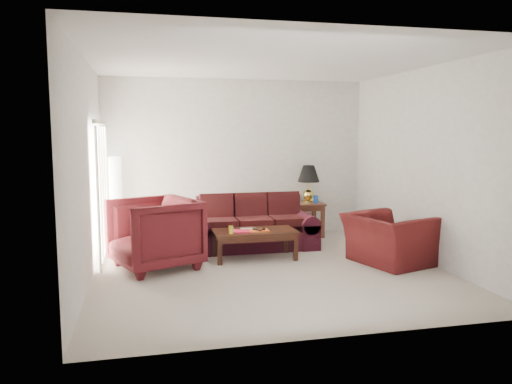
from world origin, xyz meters
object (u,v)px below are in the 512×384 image
floor_lamp (116,200)px  coffee_table (254,244)px  armchair_right (388,239)px  end_table (306,219)px  armchair_left (155,233)px  sofa (253,223)px

floor_lamp → coffee_table: size_ratio=1.22×
armchair_right → coffee_table: armchair_right is taller
end_table → armchair_right: (0.57, -2.22, 0.05)m
floor_lamp → armchair_left: size_ratio=1.38×
armchair_left → end_table: bearing=98.4°
armchair_right → armchair_left: bearing=64.7°
floor_lamp → armchair_left: (0.63, -1.76, -0.27)m
end_table → floor_lamp: (-3.55, 0.05, 0.47)m
sofa → coffee_table: 0.73m
floor_lamp → coffee_table: 2.73m
sofa → armchair_right: (1.81, -1.43, -0.07)m
armchair_right → end_table: bearing=-2.5°
floor_lamp → coffee_table: floor_lamp is taller
end_table → armchair_right: 2.29m
sofa → armchair_left: armchair_left is taller
sofa → armchair_left: 1.92m
floor_lamp → sofa: bearing=-20.0°
end_table → armchair_left: 3.39m
end_table → armchair_left: bearing=-149.7°
floor_lamp → coffee_table: bearing=-34.9°
sofa → end_table: (1.24, 0.79, -0.12)m
sofa → armchair_right: bearing=-37.1°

